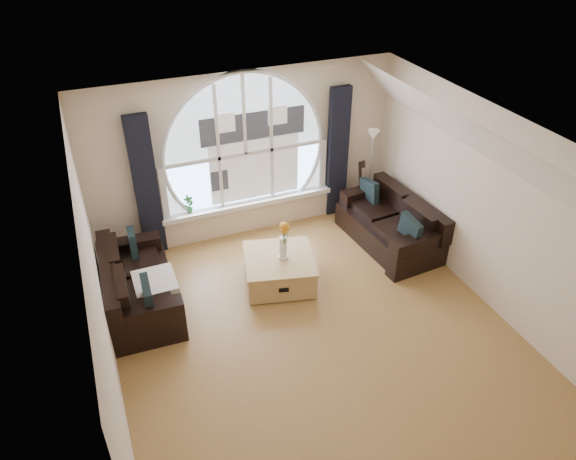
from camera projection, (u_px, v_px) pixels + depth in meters
The scene contains 21 objects.
ground at pixel (313, 330), 7.13m from camera, with size 5.00×5.50×0.01m, color brown.
ceiling at pixel (320, 143), 5.65m from camera, with size 5.00×5.50×0.01m, color silver.
wall_back at pixel (245, 155), 8.52m from camera, with size 5.00×0.01×2.70m, color beige.
wall_front at pixel (459, 433), 4.26m from camera, with size 5.00×0.01×2.70m, color beige.
wall_left at pixel (99, 299), 5.61m from camera, with size 0.01×5.50×2.70m, color beige.
wall_right at pixel (486, 207), 7.17m from camera, with size 0.01×5.50×2.70m, color beige.
attic_slope at pixel (483, 142), 6.53m from camera, with size 0.92×5.50×0.72m, color silver.
arched_window at pixel (244, 140), 8.34m from camera, with size 2.60×0.06×2.15m, color silver.
window_sill at pixel (249, 203), 8.90m from camera, with size 2.90×0.22×0.08m, color white.
window_frame at pixel (245, 140), 8.32m from camera, with size 2.76×0.08×2.15m, color white.
neighbor_house at pixel (254, 146), 8.45m from camera, with size 1.70×0.02×1.50m, color silver.
curtain_left at pixel (146, 188), 8.04m from camera, with size 0.35×0.12×2.30m, color black.
curtain_right at pixel (338, 153), 9.04m from camera, with size 0.35×0.12×2.30m, color black.
sofa_left at pixel (139, 283), 7.33m from camera, with size 0.90×1.81×0.80m, color black.
sofa_right at pixel (390, 223), 8.62m from camera, with size 0.91×1.83×0.81m, color black.
coffee_chest at pixel (279, 269), 7.85m from camera, with size 1.00×1.00×0.49m, color tan.
throw_blanket at pixel (155, 282), 7.19m from camera, with size 0.55×0.55×0.10m, color silver.
vase_flowers at pixel (283, 235), 7.53m from camera, with size 0.24×0.24×0.70m, color white.
floor_lamp at pixel (370, 174), 9.15m from camera, with size 0.24×0.24×1.60m, color #B2B2B2.
guitar at pixel (358, 186), 9.37m from camera, with size 0.36×0.24×1.06m, color brown.
potted_plant at pixel (189, 205), 8.49m from camera, with size 0.17×0.11×0.31m, color #1E6023.
Camera 1 is at (-2.26, -4.71, 5.04)m, focal length 33.45 mm.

